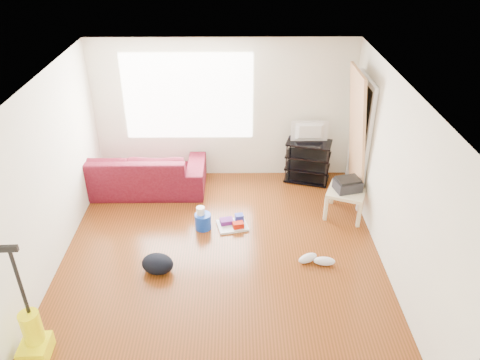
{
  "coord_description": "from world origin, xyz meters",
  "views": [
    {
      "loc": [
        0.21,
        -5.11,
        4.29
      ],
      "look_at": [
        0.27,
        0.6,
        0.96
      ],
      "focal_mm": 35.0,
      "sensor_mm": 36.0,
      "label": 1
    }
  ],
  "objects_px": {
    "vacuum": "(33,336)",
    "cleaning_tray": "(233,224)",
    "tv_stand": "(308,161)",
    "backpack": "(158,271)",
    "sofa": "(135,189)",
    "bucket": "(203,228)",
    "side_table": "(346,194)"
  },
  "relations": [
    {
      "from": "backpack",
      "to": "bucket",
      "type": "bearing_deg",
      "value": 79.67
    },
    {
      "from": "sofa",
      "to": "backpack",
      "type": "bearing_deg",
      "value": 108.25
    },
    {
      "from": "side_table",
      "to": "vacuum",
      "type": "height_order",
      "value": "vacuum"
    },
    {
      "from": "side_table",
      "to": "sofa",
      "type": "bearing_deg",
      "value": 166.74
    },
    {
      "from": "sofa",
      "to": "backpack",
      "type": "height_order",
      "value": "sofa"
    },
    {
      "from": "tv_stand",
      "to": "bucket",
      "type": "bearing_deg",
      "value": -124.42
    },
    {
      "from": "tv_stand",
      "to": "backpack",
      "type": "distance_m",
      "value": 3.4
    },
    {
      "from": "sofa",
      "to": "bucket",
      "type": "height_order",
      "value": "sofa"
    },
    {
      "from": "cleaning_tray",
      "to": "backpack",
      "type": "relative_size",
      "value": 1.17
    },
    {
      "from": "sofa",
      "to": "backpack",
      "type": "relative_size",
      "value": 5.59
    },
    {
      "from": "cleaning_tray",
      "to": "backpack",
      "type": "bearing_deg",
      "value": -134.88
    },
    {
      "from": "tv_stand",
      "to": "side_table",
      "type": "bearing_deg",
      "value": -50.64
    },
    {
      "from": "sofa",
      "to": "vacuum",
      "type": "relative_size",
      "value": 1.7
    },
    {
      "from": "backpack",
      "to": "vacuum",
      "type": "xyz_separation_m",
      "value": [
        -1.14,
        -1.36,
        0.27
      ]
    },
    {
      "from": "sofa",
      "to": "bucket",
      "type": "bearing_deg",
      "value": 137.15
    },
    {
      "from": "tv_stand",
      "to": "vacuum",
      "type": "bearing_deg",
      "value": -116.06
    },
    {
      "from": "sofa",
      "to": "bucket",
      "type": "xyz_separation_m",
      "value": [
        1.27,
        -1.18,
        0.0
      ]
    },
    {
      "from": "side_table",
      "to": "vacuum",
      "type": "distance_m",
      "value": 4.78
    },
    {
      "from": "sofa",
      "to": "tv_stand",
      "type": "xyz_separation_m",
      "value": [
        3.06,
        0.27,
        0.39
      ]
    },
    {
      "from": "side_table",
      "to": "cleaning_tray",
      "type": "xyz_separation_m",
      "value": [
        -1.79,
        -0.31,
        -0.34
      ]
    },
    {
      "from": "backpack",
      "to": "cleaning_tray",
      "type": "bearing_deg",
      "value": 64.38
    },
    {
      "from": "cleaning_tray",
      "to": "sofa",
      "type": "bearing_deg",
      "value": 146.75
    },
    {
      "from": "side_table",
      "to": "backpack",
      "type": "bearing_deg",
      "value": -154.62
    },
    {
      "from": "backpack",
      "to": "sofa",
      "type": "bearing_deg",
      "value": 127.51
    },
    {
      "from": "cleaning_tray",
      "to": "vacuum",
      "type": "relative_size",
      "value": 0.35
    },
    {
      "from": "sofa",
      "to": "vacuum",
      "type": "distance_m",
      "value": 3.56
    },
    {
      "from": "tv_stand",
      "to": "side_table",
      "type": "relative_size",
      "value": 1.17
    },
    {
      "from": "cleaning_tray",
      "to": "vacuum",
      "type": "xyz_separation_m",
      "value": [
        -2.16,
        -2.38,
        0.22
      ]
    },
    {
      "from": "vacuum",
      "to": "cleaning_tray",
      "type": "bearing_deg",
      "value": 45.21
    },
    {
      "from": "side_table",
      "to": "bucket",
      "type": "xyz_separation_m",
      "value": [
        -2.25,
        -0.35,
        -0.39
      ]
    },
    {
      "from": "bucket",
      "to": "cleaning_tray",
      "type": "height_order",
      "value": "cleaning_tray"
    },
    {
      "from": "cleaning_tray",
      "to": "tv_stand",
      "type": "bearing_deg",
      "value": 46.71
    }
  ]
}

